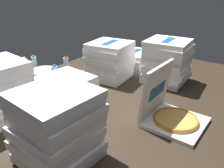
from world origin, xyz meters
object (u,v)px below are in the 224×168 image
(water_bottle_4, at_px, (22,73))
(pizza_stack_left_mid, at_px, (110,60))
(pizza_stack_right_near, at_px, (134,59))
(water_bottle_0, at_px, (67,68))
(water_bottle_3, at_px, (35,67))
(water_bottle_1, at_px, (26,69))
(pizza_stack_center_near, at_px, (57,126))
(pizza_stack_left_far, at_px, (65,90))
(open_pizza_box, at_px, (170,111))
(pizza_stack_center_far, at_px, (167,61))
(water_bottle_2, at_px, (55,77))
(ice_bucket, at_px, (44,76))

(water_bottle_4, bearing_deg, pizza_stack_left_mid, -42.29)
(pizza_stack_right_near, relative_size, water_bottle_4, 1.80)
(water_bottle_0, distance_m, water_bottle_3, 0.36)
(pizza_stack_right_near, distance_m, water_bottle_1, 1.28)
(pizza_stack_right_near, distance_m, pizza_stack_center_near, 1.75)
(pizza_stack_left_far, xyz_separation_m, water_bottle_3, (0.22, 0.74, -0.00))
(open_pizza_box, distance_m, pizza_stack_left_far, 0.90)
(water_bottle_1, bearing_deg, pizza_stack_left_mid, -50.16)
(pizza_stack_center_far, xyz_separation_m, water_bottle_3, (-0.76, 1.23, -0.10))
(pizza_stack_left_mid, distance_m, water_bottle_2, 0.62)
(pizza_stack_left_far, xyz_separation_m, water_bottle_1, (0.12, 0.76, -0.00))
(water_bottle_3, bearing_deg, water_bottle_0, -59.43)
(water_bottle_1, bearing_deg, pizza_stack_right_near, -34.96)
(water_bottle_3, bearing_deg, water_bottle_1, 168.19)
(water_bottle_1, relative_size, water_bottle_4, 1.00)
(water_bottle_0, xyz_separation_m, water_bottle_2, (-0.26, -0.12, 0.00))
(pizza_stack_right_near, relative_size, pizza_stack_center_far, 0.94)
(open_pizza_box, height_order, water_bottle_1, open_pizza_box)
(pizza_stack_left_mid, distance_m, pizza_stack_center_near, 1.32)
(pizza_stack_left_far, height_order, water_bottle_0, water_bottle_0)
(pizza_stack_left_mid, distance_m, water_bottle_4, 0.93)
(ice_bucket, bearing_deg, pizza_stack_left_mid, -42.08)
(open_pizza_box, relative_size, pizza_stack_right_near, 0.97)
(open_pizza_box, bearing_deg, water_bottle_4, 98.99)
(pizza_stack_right_near, xyz_separation_m, pizza_stack_center_near, (-1.67, -0.51, 0.12))
(pizza_stack_right_near, height_order, pizza_stack_center_near, pizza_stack_center_near)
(pizza_stack_center_far, xyz_separation_m, water_bottle_1, (-0.86, 1.26, -0.10))
(open_pizza_box, relative_size, pizza_stack_left_far, 0.96)
(open_pizza_box, relative_size, water_bottle_1, 1.75)
(water_bottle_0, height_order, water_bottle_4, same)
(pizza_stack_center_near, bearing_deg, pizza_stack_center_far, -0.49)
(pizza_stack_center_far, height_order, water_bottle_1, pizza_stack_center_far)
(pizza_stack_left_mid, height_order, water_bottle_1, pizza_stack_left_mid)
(ice_bucket, bearing_deg, pizza_stack_center_near, -123.76)
(pizza_stack_center_near, xyz_separation_m, water_bottle_3, (0.72, 1.22, -0.10))
(water_bottle_2, bearing_deg, pizza_stack_left_mid, -24.56)
(water_bottle_0, xyz_separation_m, water_bottle_3, (-0.19, 0.31, 0.00))
(pizza_stack_left_far, relative_size, pizza_stack_center_near, 1.02)
(open_pizza_box, bearing_deg, water_bottle_2, 95.66)
(water_bottle_3, bearing_deg, pizza_stack_center_far, -58.40)
(pizza_stack_center_far, bearing_deg, water_bottle_1, 124.48)
(pizza_stack_left_far, relative_size, water_bottle_0, 1.83)
(water_bottle_0, xyz_separation_m, water_bottle_1, (-0.29, 0.34, 0.00))
(pizza_stack_right_near, bearing_deg, ice_bucket, 152.92)
(pizza_stack_center_far, relative_size, water_bottle_0, 1.91)
(water_bottle_0, height_order, water_bottle_1, same)
(open_pizza_box, height_order, pizza_stack_right_near, open_pizza_box)
(water_bottle_3, bearing_deg, open_pizza_box, -88.43)
(ice_bucket, xyz_separation_m, water_bottle_1, (-0.06, 0.23, 0.05))
(ice_bucket, xyz_separation_m, water_bottle_2, (-0.03, -0.22, 0.05))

